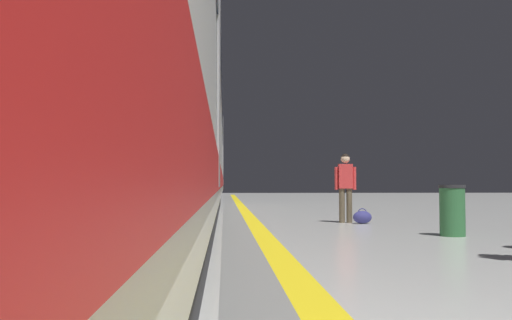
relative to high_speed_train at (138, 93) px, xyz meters
name	(u,v)px	position (x,y,z in m)	size (l,w,h in m)	color
safety_line_strip	(265,238)	(2.21, -0.17, -2.50)	(0.36, 80.00, 0.01)	yellow
tactile_edge_band	(243,238)	(1.83, -0.17, -2.50)	(0.72, 80.00, 0.01)	slate
high_speed_train	(138,93)	(0.00, 0.00, 0.00)	(2.94, 36.16, 4.97)	#38383D
passenger_mid	(345,183)	(4.41, 3.53, -1.55)	(0.52, 0.22, 1.65)	brown
duffel_bag_mid	(362,217)	(4.73, 3.19, -2.35)	(0.44, 0.26, 0.36)	navy
waste_bin	(452,210)	(5.55, -0.02, -2.05)	(0.46, 0.46, 0.91)	#2D6638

